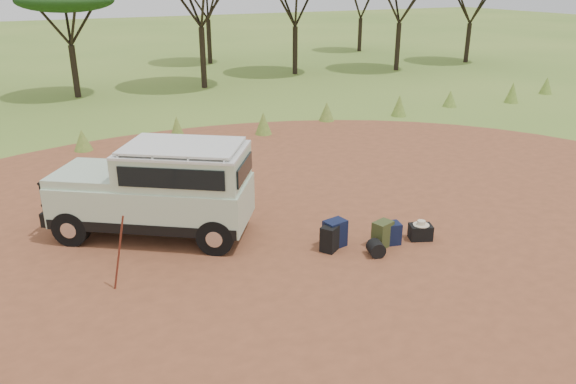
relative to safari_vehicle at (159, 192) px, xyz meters
name	(u,v)px	position (x,y,z in m)	size (l,w,h in m)	color
ground	(299,247)	(2.37, -1.87, -1.00)	(140.00, 140.00, 0.00)	#5A7E2C
dirt_clearing	(299,247)	(2.37, -1.87, -0.99)	(23.00, 23.00, 0.01)	brown
grass_fringe	(182,131)	(2.49, 6.80, -0.59)	(36.60, 1.60, 0.90)	#5A7E2C
safari_vehicle	(159,192)	(0.00, 0.00, 0.00)	(4.40, 3.74, 2.06)	#B4CCAE
walking_staff	(119,253)	(-1.23, -1.92, -0.28)	(0.03, 0.03, 1.46)	maroon
backpack_black	(330,238)	(2.88, -2.29, -0.72)	(0.40, 0.29, 0.54)	black
backpack_navy	(335,233)	(3.06, -2.18, -0.70)	(0.44, 0.32, 0.58)	#121639
backpack_olive	(382,234)	(3.95, -2.61, -0.72)	(0.40, 0.29, 0.55)	#3B4720
duffel_navy	(390,233)	(4.16, -2.59, -0.76)	(0.42, 0.31, 0.47)	#121639
hard_case	(420,232)	(4.87, -2.72, -0.83)	(0.47, 0.33, 0.33)	black
stuff_sack	(376,249)	(3.58, -2.92, -0.83)	(0.32, 0.32, 0.32)	black
safari_hat	(421,223)	(4.87, -2.72, -0.63)	(0.34, 0.34, 0.10)	beige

